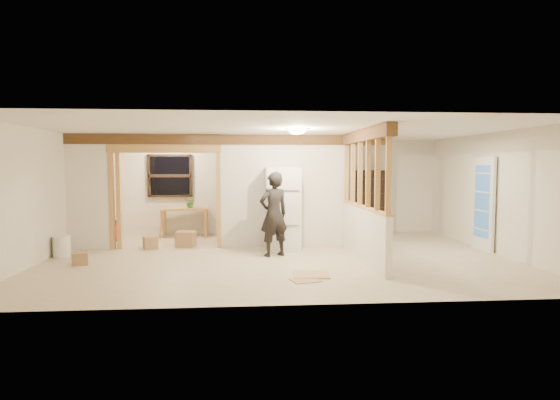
{
  "coord_description": "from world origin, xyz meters",
  "views": [
    {
      "loc": [
        -0.72,
        -9.18,
        1.81
      ],
      "look_at": [
        0.05,
        0.4,
        1.11
      ],
      "focal_mm": 30.0,
      "sensor_mm": 36.0,
      "label": 1
    }
  ],
  "objects": [
    {
      "name": "bucket",
      "position": [
        -4.3,
        0.33,
        0.21
      ],
      "size": [
        0.33,
        0.33,
        0.42
      ],
      "primitive_type": "cylinder",
      "rotation": [
        0.0,
        0.0,
        0.01
      ],
      "color": "silver",
      "rests_on": "floor"
    },
    {
      "name": "header_beam_right",
      "position": [
        1.6,
        -0.4,
        2.38
      ],
      "size": [
        0.18,
        3.3,
        0.22
      ],
      "primitive_type": "cube",
      "color": "brown",
      "rests_on": "ceiling"
    },
    {
      "name": "window_back",
      "position": [
        -2.6,
        3.17,
        1.55
      ],
      "size": [
        1.12,
        0.1,
        1.1
      ],
      "primitive_type": "cube",
      "color": "black",
      "rests_on": "wall_back"
    },
    {
      "name": "ceiling_dome_main",
      "position": [
        0.3,
        -0.5,
        2.48
      ],
      "size": [
        0.36,
        0.36,
        0.16
      ],
      "primitive_type": "ellipsoid",
      "color": "#FFEABF",
      "rests_on": "ceiling"
    },
    {
      "name": "refrigerator",
      "position": [
        0.14,
        0.79,
        0.88
      ],
      "size": [
        0.73,
        0.71,
        1.77
      ],
      "primitive_type": "cube",
      "color": "white",
      "rests_on": "floor"
    },
    {
      "name": "floor_panel_near",
      "position": [
        0.41,
        -1.6,
        0.01
      ],
      "size": [
        0.64,
        0.64,
        0.02
      ],
      "primitive_type": "cube",
      "rotation": [
        0.0,
        0.0,
        -0.09
      ],
      "color": "tan",
      "rests_on": "floor"
    },
    {
      "name": "floor",
      "position": [
        0.0,
        0.0,
        -0.01
      ],
      "size": [
        9.0,
        6.5,
        0.01
      ],
      "primitive_type": "cube",
      "color": "beige",
      "rests_on": "ground"
    },
    {
      "name": "box_front",
      "position": [
        -3.7,
        -0.46,
        0.11
      ],
      "size": [
        0.33,
        0.3,
        0.22
      ],
      "primitive_type": "cube",
      "rotation": [
        0.0,
        0.0,
        0.34
      ],
      "color": "#A0794D",
      "rests_on": "floor"
    },
    {
      "name": "wall_left",
      "position": [
        -4.5,
        0.0,
        1.25
      ],
      "size": [
        0.01,
        6.5,
        2.5
      ],
      "primitive_type": "cube",
      "color": "silver",
      "rests_on": "floor"
    },
    {
      "name": "partition_center",
      "position": [
        0.2,
        1.2,
        1.25
      ],
      "size": [
        2.8,
        0.12,
        2.5
      ],
      "primitive_type": "cube",
      "color": "silver",
      "rests_on": "floor"
    },
    {
      "name": "wall_back",
      "position": [
        0.0,
        3.25,
        1.25
      ],
      "size": [
        9.0,
        0.01,
        2.5
      ],
      "primitive_type": "cube",
      "color": "silver",
      "rests_on": "floor"
    },
    {
      "name": "partition_left_stub",
      "position": [
        -4.05,
        1.2,
        1.25
      ],
      "size": [
        0.9,
        0.12,
        2.5
      ],
      "primitive_type": "cube",
      "color": "silver",
      "rests_on": "floor"
    },
    {
      "name": "french_door",
      "position": [
        4.42,
        0.4,
        1.0
      ],
      "size": [
        0.12,
        0.86,
        2.0
      ],
      "primitive_type": "cube",
      "color": "white",
      "rests_on": "floor"
    },
    {
      "name": "ceiling_dome_util",
      "position": [
        -2.5,
        2.3,
        2.48
      ],
      "size": [
        0.32,
        0.32,
        0.14
      ],
      "primitive_type": "ellipsoid",
      "color": "#FFEABF",
      "rests_on": "ceiling"
    },
    {
      "name": "wall_front",
      "position": [
        0.0,
        -3.25,
        1.25
      ],
      "size": [
        9.0,
        0.01,
        2.5
      ],
      "primitive_type": "cube",
      "color": "silver",
      "rests_on": "floor"
    },
    {
      "name": "ceiling",
      "position": [
        0.0,
        0.0,
        2.5
      ],
      "size": [
        9.0,
        6.5,
        0.01
      ],
      "primitive_type": "cube",
      "color": "white"
    },
    {
      "name": "stud_partition",
      "position": [
        1.6,
        -0.4,
        1.66
      ],
      "size": [
        0.14,
        3.2,
        1.32
      ],
      "primitive_type": "cube",
      "color": "tan",
      "rests_on": "pony_wall"
    },
    {
      "name": "box_util_a",
      "position": [
        -1.99,
        1.33,
        0.17
      ],
      "size": [
        0.45,
        0.41,
        0.34
      ],
      "primitive_type": "cube",
      "rotation": [
        0.0,
        0.0,
        -0.18
      ],
      "color": "#A0794D",
      "rests_on": "floor"
    },
    {
      "name": "floor_panel_far",
      "position": [
        0.26,
        -1.98,
        0.01
      ],
      "size": [
        0.51,
        0.45,
        0.01
      ],
      "primitive_type": "cube",
      "rotation": [
        0.0,
        0.0,
        0.28
      ],
      "color": "tan",
      "rests_on": "floor"
    },
    {
      "name": "work_table",
      "position": [
        -2.19,
        2.85,
        0.37
      ],
      "size": [
        1.23,
        0.71,
        0.74
      ],
      "primitive_type": "cube",
      "rotation": [
        0.0,
        0.0,
        0.1
      ],
      "color": "tan",
      "rests_on": "floor"
    },
    {
      "name": "woman",
      "position": [
        -0.1,
        0.08,
        0.84
      ],
      "size": [
        0.73,
        0.63,
        1.69
      ],
      "primitive_type": "imported",
      "rotation": [
        0.0,
        0.0,
        3.58
      ],
      "color": "black",
      "rests_on": "floor"
    },
    {
      "name": "hanging_bulb",
      "position": [
        -2.0,
        1.6,
        2.18
      ],
      "size": [
        0.07,
        0.07,
        0.07
      ],
      "primitive_type": "ellipsoid",
      "color": "#FFD88C",
      "rests_on": "ceiling"
    },
    {
      "name": "bookshelf",
      "position": [
        2.67,
        3.04,
        0.85
      ],
      "size": [
        0.85,
        0.28,
        1.69
      ],
      "primitive_type": "cube",
      "color": "black",
      "rests_on": "floor"
    },
    {
      "name": "wall_right",
      "position": [
        4.5,
        0.0,
        1.25
      ],
      "size": [
        0.01,
        6.5,
        2.5
      ],
      "primitive_type": "cube",
      "color": "silver",
      "rests_on": "floor"
    },
    {
      "name": "potted_plant",
      "position": [
        -2.04,
        2.78,
        0.9
      ],
      "size": [
        0.33,
        0.3,
        0.32
      ],
      "primitive_type": "imported",
      "rotation": [
        0.0,
        0.0,
        -0.2
      ],
      "color": "#2A6122",
      "rests_on": "work_table"
    },
    {
      "name": "shop_vac",
      "position": [
        -3.9,
        2.18,
        0.26
      ],
      "size": [
        0.51,
        0.51,
        0.52
      ],
      "primitive_type": "cylinder",
      "rotation": [
        0.0,
        0.0,
        -0.35
      ],
      "color": "#A61318",
      "rests_on": "floor"
    },
    {
      "name": "pony_wall",
      "position": [
        1.6,
        -0.4,
        0.5
      ],
      "size": [
        0.12,
        3.2,
        1.0
      ],
      "primitive_type": "cube",
      "color": "silver",
      "rests_on": "floor"
    },
    {
      "name": "header_beam_back",
      "position": [
        -1.0,
        1.2,
        2.38
      ],
      "size": [
        7.0,
        0.18,
        0.22
      ],
      "primitive_type": "cube",
      "color": "brown",
      "rests_on": "ceiling"
    },
    {
      "name": "box_util_b",
      "position": [
        -2.73,
        1.14,
        0.14
      ],
      "size": [
        0.38,
        0.38,
        0.27
      ],
      "primitive_type": "cube",
      "rotation": [
        0.0,
        0.0,
        0.36
      ],
      "color": "#A0794D",
      "rests_on": "floor"
    },
    {
      "name": "doorway_frame",
      "position": [
        -2.4,
        1.2,
        1.1
      ],
      "size": [
        2.46,
        0.14,
        2.2
      ],
      "primitive_type": "cube",
      "color": "tan",
      "rests_on": "floor"
    }
  ]
}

